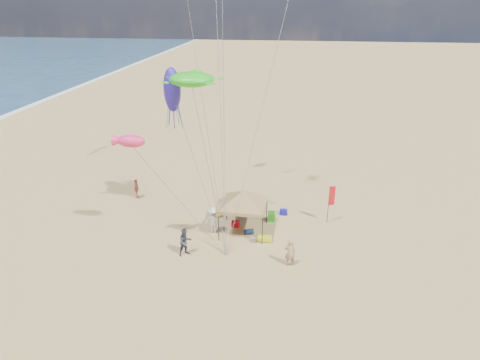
{
  "coord_description": "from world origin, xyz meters",
  "views": [
    {
      "loc": [
        3.44,
        -21.71,
        14.62
      ],
      "look_at": [
        0.0,
        3.0,
        4.0
      ],
      "focal_mm": 32.41,
      "sensor_mm": 36.0,
      "label": 1
    }
  ],
  "objects_px": {
    "cooler_red": "(235,224)",
    "person_near_a": "(290,253)",
    "chair_yellow": "(216,213)",
    "feather_flag": "(331,198)",
    "person_near_b": "(185,242)",
    "beach_cart": "(265,238)",
    "chair_green": "(272,216)",
    "canopy_tent": "(244,192)",
    "cooler_blue": "(283,212)",
    "person_near_c": "(213,220)",
    "person_far_a": "(137,188)"
  },
  "relations": [
    {
      "from": "cooler_red",
      "to": "person_far_a",
      "type": "xyz_separation_m",
      "value": [
        -8.33,
        3.48,
        0.6
      ]
    },
    {
      "from": "person_far_a",
      "to": "cooler_red",
      "type": "bearing_deg",
      "value": -135.07
    },
    {
      "from": "cooler_red",
      "to": "person_near_b",
      "type": "bearing_deg",
      "value": -122.47
    },
    {
      "from": "canopy_tent",
      "to": "cooler_blue",
      "type": "relative_size",
      "value": 10.58
    },
    {
      "from": "person_near_b",
      "to": "canopy_tent",
      "type": "bearing_deg",
      "value": 4.21
    },
    {
      "from": "beach_cart",
      "to": "chair_yellow",
      "type": "bearing_deg",
      "value": 142.53
    },
    {
      "from": "chair_green",
      "to": "canopy_tent",
      "type": "bearing_deg",
      "value": -135.32
    },
    {
      "from": "chair_green",
      "to": "person_far_a",
      "type": "xyz_separation_m",
      "value": [
        -10.73,
        2.35,
        0.44
      ]
    },
    {
      "from": "chair_green",
      "to": "chair_yellow",
      "type": "distance_m",
      "value": 3.96
    },
    {
      "from": "feather_flag",
      "to": "person_near_b",
      "type": "relative_size",
      "value": 1.59
    },
    {
      "from": "chair_green",
      "to": "person_near_b",
      "type": "distance_m",
      "value": 7.05
    },
    {
      "from": "cooler_red",
      "to": "person_near_a",
      "type": "bearing_deg",
      "value": -47.47
    },
    {
      "from": "feather_flag",
      "to": "beach_cart",
      "type": "distance_m",
      "value": 5.55
    },
    {
      "from": "beach_cart",
      "to": "feather_flag",
      "type": "bearing_deg",
      "value": 36.42
    },
    {
      "from": "cooler_blue",
      "to": "feather_flag",
      "type": "bearing_deg",
      "value": -12.99
    },
    {
      "from": "cooler_red",
      "to": "beach_cart",
      "type": "distance_m",
      "value": 2.73
    },
    {
      "from": "feather_flag",
      "to": "chair_yellow",
      "type": "bearing_deg",
      "value": -177.87
    },
    {
      "from": "canopy_tent",
      "to": "chair_yellow",
      "type": "relative_size",
      "value": 8.16
    },
    {
      "from": "person_near_b",
      "to": "person_near_c",
      "type": "xyz_separation_m",
      "value": [
        1.17,
        2.9,
        0.03
      ]
    },
    {
      "from": "chair_green",
      "to": "person_far_a",
      "type": "distance_m",
      "value": 10.99
    },
    {
      "from": "feather_flag",
      "to": "chair_yellow",
      "type": "height_order",
      "value": "feather_flag"
    },
    {
      "from": "canopy_tent",
      "to": "feather_flag",
      "type": "height_order",
      "value": "canopy_tent"
    },
    {
      "from": "cooler_red",
      "to": "person_near_a",
      "type": "distance_m",
      "value": 5.72
    },
    {
      "from": "canopy_tent",
      "to": "cooler_red",
      "type": "relative_size",
      "value": 10.58
    },
    {
      "from": "person_near_c",
      "to": "person_far_a",
      "type": "distance_m",
      "value": 8.33
    },
    {
      "from": "person_near_c",
      "to": "person_near_b",
      "type": "bearing_deg",
      "value": 65.34
    },
    {
      "from": "canopy_tent",
      "to": "cooler_blue",
      "type": "bearing_deg",
      "value": 48.03
    },
    {
      "from": "chair_yellow",
      "to": "person_near_c",
      "type": "xyz_separation_m",
      "value": [
        0.23,
        -2.2,
        0.57
      ]
    },
    {
      "from": "feather_flag",
      "to": "chair_green",
      "type": "relative_size",
      "value": 4.01
    },
    {
      "from": "feather_flag",
      "to": "cooler_red",
      "type": "relative_size",
      "value": 5.2
    },
    {
      "from": "feather_flag",
      "to": "cooler_red",
      "type": "distance_m",
      "value": 6.8
    },
    {
      "from": "person_far_a",
      "to": "person_near_b",
      "type": "bearing_deg",
      "value": -164.13
    },
    {
      "from": "chair_yellow",
      "to": "cooler_red",
      "type": "bearing_deg",
      "value": -37.07
    },
    {
      "from": "feather_flag",
      "to": "cooler_blue",
      "type": "distance_m",
      "value": 3.72
    },
    {
      "from": "beach_cart",
      "to": "person_near_a",
      "type": "xyz_separation_m",
      "value": [
        1.68,
        -2.51,
        0.67
      ]
    },
    {
      "from": "cooler_blue",
      "to": "person_far_a",
      "type": "distance_m",
      "value": 11.6
    },
    {
      "from": "beach_cart",
      "to": "person_near_a",
      "type": "bearing_deg",
      "value": -56.23
    },
    {
      "from": "cooler_blue",
      "to": "person_near_b",
      "type": "relative_size",
      "value": 0.31
    },
    {
      "from": "feather_flag",
      "to": "person_near_b",
      "type": "distance_m",
      "value": 10.46
    },
    {
      "from": "cooler_blue",
      "to": "person_near_a",
      "type": "height_order",
      "value": "person_near_a"
    },
    {
      "from": "chair_yellow",
      "to": "person_near_c",
      "type": "height_order",
      "value": "person_near_c"
    },
    {
      "from": "beach_cart",
      "to": "person_near_c",
      "type": "bearing_deg",
      "value": 169.44
    },
    {
      "from": "beach_cart",
      "to": "person_near_a",
      "type": "relative_size",
      "value": 0.52
    },
    {
      "from": "chair_yellow",
      "to": "feather_flag",
      "type": "bearing_deg",
      "value": 2.13
    },
    {
      "from": "chair_green",
      "to": "person_far_a",
      "type": "relative_size",
      "value": 0.44
    },
    {
      "from": "canopy_tent",
      "to": "person_near_a",
      "type": "bearing_deg",
      "value": -48.07
    },
    {
      "from": "chair_green",
      "to": "feather_flag",
      "type": "bearing_deg",
      "value": 4.97
    },
    {
      "from": "feather_flag",
      "to": "canopy_tent",
      "type": "bearing_deg",
      "value": -160.08
    },
    {
      "from": "cooler_red",
      "to": "person_near_a",
      "type": "height_order",
      "value": "person_near_a"
    },
    {
      "from": "cooler_red",
      "to": "person_near_b",
      "type": "relative_size",
      "value": 0.31
    }
  ]
}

